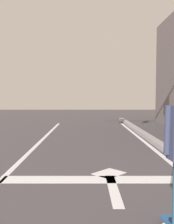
# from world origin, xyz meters

# --- Properties ---
(stop_bar) EXTENTS (3.55, 0.40, 0.01)m
(stop_bar) POSITION_xyz_m (1.82, 6.76, 0.00)
(stop_bar) COLOR silver
(stop_bar) RESTS_ON ground
(lane_arrow_stem) EXTENTS (0.16, 1.40, 0.01)m
(lane_arrow_stem) POSITION_xyz_m (2.00, 6.28, 0.00)
(lane_arrow_stem) COLOR silver
(lane_arrow_stem) RESTS_ON ground
(lane_arrow_head) EXTENTS (0.71, 0.71, 0.01)m
(lane_arrow_head) POSITION_xyz_m (2.00, 7.13, 0.00)
(lane_arrow_head) COLOR silver
(lane_arrow_head) RESTS_ON ground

